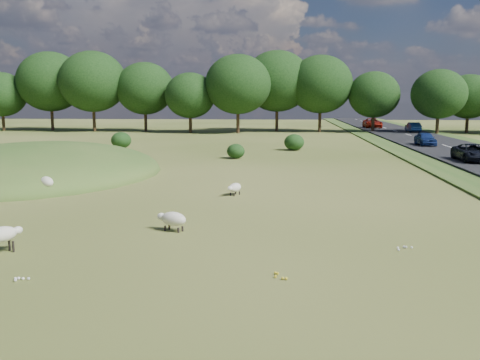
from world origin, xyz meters
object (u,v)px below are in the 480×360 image
object	(u,v)px
sheep_1	(235,188)
car_5	(413,127)
car_1	(425,139)
car_2	(372,123)
sheep_3	(3,235)
sheep_2	(173,219)
sheep_0	(46,182)
car_0	(473,153)

from	to	relation	value
sheep_1	car_5	xyz separation A→B (m)	(20.28, 48.33, 0.51)
sheep_1	car_5	size ratio (longest dim) A/B	0.28
car_1	car_2	size ratio (longest dim) A/B	0.72
sheep_3	car_2	bearing A→B (deg)	16.80
sheep_3	car_5	distance (m)	64.79
sheep_2	sheep_3	world-z (taller)	sheep_3
sheep_3	car_5	xyz separation A→B (m)	(26.72, 59.02, 0.31)
sheep_1	car_2	xyz separation A→B (m)	(16.48, 58.47, 0.59)
sheep_0	sheep_2	distance (m)	10.33
sheep_3	sheep_2	bearing A→B (deg)	-20.90
car_1	car_5	distance (m)	21.36
car_5	car_2	bearing A→B (deg)	-69.46
sheep_0	car_2	world-z (taller)	car_2
sheep_2	car_0	xyz separation A→B (m)	(18.12, 21.45, 0.42)
sheep_0	sheep_3	xyz separation A→B (m)	(3.04, -9.96, -0.07)
sheep_2	sheep_1	bearing A→B (deg)	-77.44
sheep_0	car_0	world-z (taller)	car_0
sheep_2	sheep_3	xyz separation A→B (m)	(-4.80, -3.23, 0.15)
sheep_2	car_0	bearing A→B (deg)	-105.19
car_1	sheep_0	bearing A→B (deg)	-132.80
sheep_0	sheep_2	world-z (taller)	sheep_0
car_1	car_5	bearing A→B (deg)	79.75
sheep_1	car_0	size ratio (longest dim) A/B	0.25
sheep_3	car_2	xyz separation A→B (m)	(22.92, 69.16, 0.38)
sheep_3	sheep_1	bearing A→B (deg)	4.06
sheep_0	car_5	size ratio (longest dim) A/B	0.32
sheep_3	car_1	xyz separation A→B (m)	(22.92, 38.00, 0.30)
sheep_0	car_1	size ratio (longest dim) A/B	0.33
sheep_1	sheep_3	bearing A→B (deg)	-5.35
sheep_3	car_5	bearing A→B (deg)	10.78
sheep_2	car_1	world-z (taller)	car_1
sheep_0	car_5	world-z (taller)	car_5
sheep_1	car_0	world-z (taller)	car_0
sheep_1	sheep_2	size ratio (longest dim) A/B	0.86
sheep_3	car_2	size ratio (longest dim) A/B	0.23
car_5	sheep_0	bearing A→B (deg)	58.76
sheep_2	car_2	xyz separation A→B (m)	(18.12, 65.93, 0.53)
sheep_1	sheep_0	bearing A→B (deg)	-59.85
car_0	car_2	bearing A→B (deg)	90.00
sheep_0	sheep_2	size ratio (longest dim) A/B	0.98
car_2	sheep_0	bearing A→B (deg)	-113.68
sheep_0	car_1	xyz separation A→B (m)	(25.96, 28.04, 0.23)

